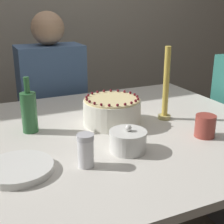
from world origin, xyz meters
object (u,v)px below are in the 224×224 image
at_px(candle, 166,90).
at_px(sugar_bowl, 128,141).
at_px(sugar_shaker, 86,150).
at_px(cake, 112,111).
at_px(bottle, 29,111).
at_px(person_man_blue_shirt, 54,122).

bearing_deg(candle, sugar_bowl, -143.33).
bearing_deg(candle, sugar_shaker, -150.60).
bearing_deg(sugar_shaker, candle, 29.40).
height_order(sugar_bowl, sugar_shaker, sugar_shaker).
bearing_deg(cake, candle, -10.32).
bearing_deg(bottle, sugar_bowl, -48.63).
bearing_deg(person_man_blue_shirt, sugar_bowl, 92.21).
bearing_deg(bottle, person_man_blue_shirt, 69.16).
relative_size(sugar_bowl, candle, 0.41).
distance_m(sugar_shaker, bottle, 0.39).
relative_size(sugar_bowl, person_man_blue_shirt, 0.11).
relative_size(cake, candle, 0.76).
bearing_deg(candle, cake, 169.68).
bearing_deg(candle, bottle, 170.42).
relative_size(bottle, person_man_blue_shirt, 0.19).
bearing_deg(sugar_shaker, person_man_blue_shirt, 82.32).
bearing_deg(person_man_blue_shirt, cake, 97.78).
distance_m(cake, bottle, 0.36).
height_order(sugar_shaker, person_man_blue_shirt, person_man_blue_shirt).
height_order(candle, person_man_blue_shirt, person_man_blue_shirt).
height_order(sugar_bowl, person_man_blue_shirt, person_man_blue_shirt).
height_order(sugar_shaker, bottle, bottle).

